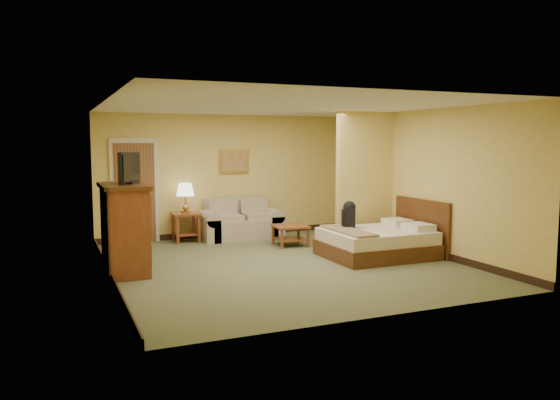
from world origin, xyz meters
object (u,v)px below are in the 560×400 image
loveseat (241,225)px  dresser (125,228)px  coffee_table (290,231)px  bed (380,242)px

loveseat → dresser: 3.44m
coffee_table → dresser: (-3.26, -1.01, 0.41)m
bed → dresser: bearing=172.7°
dresser → bed: (4.30, -0.55, -0.43)m
loveseat → dresser: bearing=-140.5°
coffee_table → bed: 1.87m
dresser → bed: 4.36m
loveseat → dresser: size_ratio=1.22×
loveseat → bed: bed is taller
coffee_table → dresser: size_ratio=0.49×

